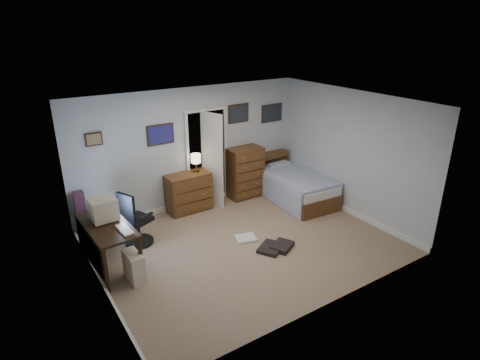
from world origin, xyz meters
The scene contains 15 objects.
floor centered at (0.00, 0.00, -0.01)m, with size 5.00×4.00×0.02m, color gray.
computer_desk centered at (-2.29, 0.57, 0.59)m, with size 0.69×1.37×0.77m.
crt_monitor centered at (-2.18, 0.73, 0.96)m, with size 0.42×0.39×0.37m.
keyboard centered at (-2.02, 0.23, 0.78)m, with size 0.15×0.41×0.02m, color beige.
pc_tower centered at (-2.00, 0.03, 0.23)m, with size 0.23×0.44×0.46m.
office_chair centered at (-1.62, 1.02, 0.40)m, with size 0.66×0.66×1.03m.
media_stack centered at (-2.32, 1.86, 0.44)m, with size 0.17×0.17×0.87m, color maroon.
low_dresser centered at (-0.21, 1.77, 0.40)m, with size 0.90×0.45×0.80m, color brown.
table_lamp centered at (-0.01, 1.77, 1.09)m, with size 0.21×0.21×0.39m.
doorway centered at (0.35, 2.27, 1.00)m, with size 0.96×1.12×2.05m.
tall_dresser centered at (1.17, 1.75, 0.56)m, with size 0.77×0.45×1.13m, color brown.
headboard_bookcase centered at (1.95, 1.86, 0.45)m, with size 0.95×0.28×0.85m.
bed centered at (1.98, 1.02, 0.31)m, with size 1.18×2.04×0.65m.
wall_posters centered at (0.57, 1.98, 1.75)m, with size 4.38×0.04×0.60m.
floor_clutter centered at (0.31, -0.33, 0.03)m, with size 0.83×1.02×0.08m.
Camera 1 is at (-3.46, -5.17, 3.70)m, focal length 30.00 mm.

